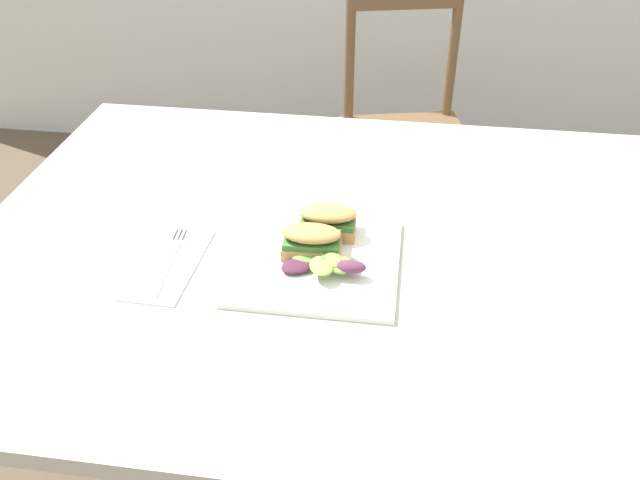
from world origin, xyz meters
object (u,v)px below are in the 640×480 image
object	(u,v)px
dining_table	(343,289)
sandwich_half_back	(329,221)
fork_on_napkin	(171,255)
plate_lunch	(317,261)
chair_wooden_far	(406,134)
sandwich_half_front	(312,241)

from	to	relation	value
dining_table	sandwich_half_back	distance (m)	0.15
fork_on_napkin	dining_table	bearing A→B (deg)	18.80
plate_lunch	chair_wooden_far	bearing A→B (deg)	83.41
fork_on_napkin	sandwich_half_front	bearing A→B (deg)	7.16
plate_lunch	sandwich_half_front	world-z (taller)	sandwich_half_front
sandwich_half_front	fork_on_napkin	size ratio (longest dim) A/B	0.54
chair_wooden_far	sandwich_half_front	bearing A→B (deg)	-97.14
plate_lunch	sandwich_half_back	distance (m)	0.08
dining_table	chair_wooden_far	distance (m)	1.06
sandwich_half_back	chair_wooden_far	bearing A→B (deg)	83.50
chair_wooden_far	plate_lunch	bearing A→B (deg)	-96.59
dining_table	chair_wooden_far	size ratio (longest dim) A/B	1.51
chair_wooden_far	fork_on_napkin	size ratio (longest dim) A/B	4.68
sandwich_half_front	fork_on_napkin	distance (m)	0.24
chair_wooden_far	plate_lunch	distance (m)	1.16
dining_table	fork_on_napkin	xyz separation A→B (m)	(-0.28, -0.10, 0.12)
sandwich_half_back	fork_on_napkin	distance (m)	0.27
sandwich_half_front	fork_on_napkin	bearing A→B (deg)	-172.84
plate_lunch	sandwich_half_front	distance (m)	0.04
sandwich_half_back	fork_on_napkin	xyz separation A→B (m)	(-0.25, -0.09, -0.03)
chair_wooden_far	fork_on_napkin	bearing A→B (deg)	-108.15
sandwich_half_front	plate_lunch	bearing A→B (deg)	-45.78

